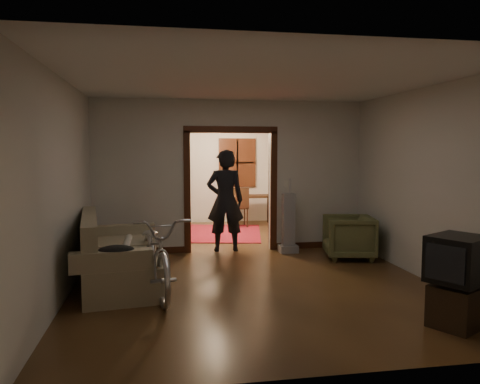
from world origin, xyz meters
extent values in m
cube|color=#392412|center=(0.00, 0.00, 0.00)|extent=(5.00, 8.50, 0.01)
cube|color=white|center=(0.00, 0.00, 2.80)|extent=(5.00, 8.50, 0.01)
cube|color=beige|center=(0.00, 4.25, 1.40)|extent=(5.00, 0.02, 2.80)
cube|color=beige|center=(-2.50, 0.00, 1.40)|extent=(0.02, 8.50, 2.80)
cube|color=beige|center=(2.50, 0.00, 1.40)|extent=(0.02, 8.50, 2.80)
cube|color=beige|center=(0.00, 0.75, 1.40)|extent=(5.00, 0.14, 2.80)
cube|color=#39190D|center=(0.00, 0.75, 1.10)|extent=(1.74, 0.20, 2.32)
cube|color=black|center=(0.70, 4.21, 1.55)|extent=(0.98, 0.06, 1.28)
sphere|color=#FFE0A5|center=(0.00, 2.50, 2.35)|extent=(0.24, 0.24, 0.24)
cube|color=silver|center=(1.05, 0.68, 1.25)|extent=(0.08, 0.01, 0.12)
cube|color=#736C4D|center=(-1.88, -1.19, 0.50)|extent=(1.26, 2.27, 0.99)
cylinder|color=beige|center=(-1.78, -0.89, 0.53)|extent=(0.11, 0.85, 0.11)
ellipsoid|color=black|center=(-1.83, -2.10, 0.68)|extent=(0.44, 0.33, 0.13)
imported|color=silver|center=(-1.36, -1.67, 0.53)|extent=(1.01, 2.10, 1.06)
imported|color=brown|center=(1.93, -0.24, 0.38)|extent=(0.97, 0.95, 0.75)
cube|color=black|center=(1.81, -3.44, 0.23)|extent=(0.66, 0.64, 0.45)
cube|color=black|center=(1.81, -3.44, 0.74)|extent=(0.75, 0.73, 0.49)
cube|color=gray|center=(1.03, 0.40, 0.55)|extent=(0.35, 0.29, 1.10)
imported|color=black|center=(-0.10, 0.73, 0.95)|extent=(0.71, 0.49, 1.90)
cube|color=maroon|center=(0.07, 2.53, 0.01)|extent=(2.12, 2.55, 0.02)
cube|color=black|center=(-1.19, 3.66, 0.95)|extent=(1.00, 0.61, 1.91)
sphere|color=#1E5972|center=(-1.19, 3.66, 1.94)|extent=(0.26, 0.26, 0.26)
cube|color=black|center=(1.03, 3.71, 0.36)|extent=(1.04, 0.67, 0.73)
cube|color=black|center=(0.60, 3.38, 0.49)|extent=(0.46, 0.46, 0.97)
camera|label=1|loc=(-1.30, -7.84, 1.90)|focal=35.00mm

